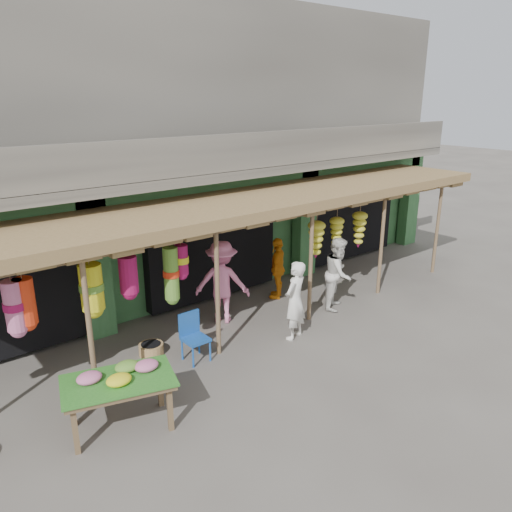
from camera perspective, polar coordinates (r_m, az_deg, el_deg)
ground at (r=11.08m, az=1.59°, el=-8.25°), size 80.00×80.00×0.00m
building at (r=14.06m, az=-11.54°, el=11.45°), size 16.40×6.80×7.00m
awning at (r=10.71m, az=-1.66°, el=5.44°), size 14.00×2.70×2.79m
flower_table at (r=8.00m, az=-15.35°, el=-13.65°), size 1.85×1.38×0.99m
blue_chair at (r=9.74m, az=-7.21°, el=-8.83°), size 0.46×0.47×0.95m
basket_right at (r=10.22m, az=-11.89°, el=-10.38°), size 0.60×0.60×0.22m
person_front at (r=10.36m, az=4.46°, el=-5.09°), size 0.71×0.58×1.69m
person_right at (r=11.95m, az=9.40°, el=-1.96°), size 1.06×1.00×1.73m
person_vendor at (r=12.42m, az=2.50°, el=-1.37°), size 0.95×0.88×1.56m
person_shopper at (r=11.07m, az=-3.90°, el=-2.98°), size 1.37×1.33×1.88m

